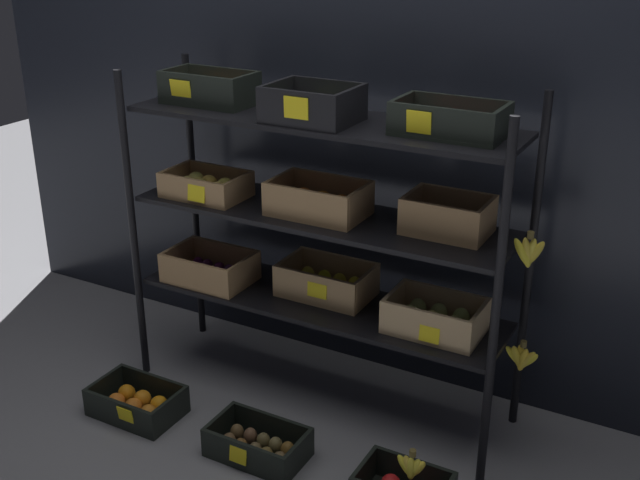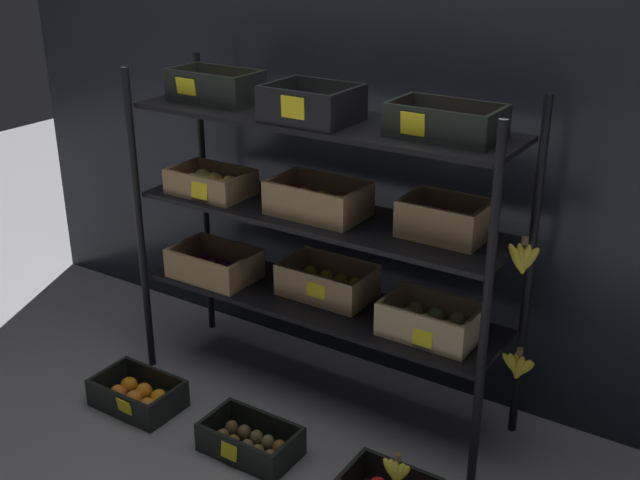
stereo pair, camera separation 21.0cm
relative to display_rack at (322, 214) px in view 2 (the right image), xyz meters
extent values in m
plane|color=gray|center=(-0.01, 0.00, -0.84)|extent=(10.00, 10.00, 0.00)
cube|color=black|center=(-0.01, 0.42, 0.26)|extent=(3.98, 0.12, 2.21)
cylinder|color=black|center=(-0.80, -0.21, -0.16)|extent=(0.03, 0.03, 1.37)
cylinder|color=black|center=(0.78, -0.21, -0.16)|extent=(0.03, 0.03, 1.37)
cylinder|color=black|center=(-0.80, 0.22, -0.16)|extent=(0.03, 0.03, 1.37)
cylinder|color=black|center=(0.78, 0.22, -0.16)|extent=(0.03, 0.03, 1.37)
cube|color=black|center=(-0.01, 0.00, -0.39)|extent=(1.54, 0.39, 0.02)
cube|color=black|center=(-0.01, 0.00, -0.01)|extent=(1.54, 0.39, 0.02)
cube|color=black|center=(-0.01, 0.00, 0.37)|extent=(1.54, 0.39, 0.02)
cube|color=#A87F51|center=(-0.52, -0.05, -0.38)|extent=(0.36, 0.25, 0.01)
cube|color=#A87F51|center=(-0.52, -0.17, -0.31)|extent=(0.36, 0.02, 0.12)
cube|color=#A87F51|center=(-0.52, 0.06, -0.31)|extent=(0.36, 0.02, 0.12)
cube|color=#A87F51|center=(-0.69, -0.05, -0.31)|extent=(0.02, 0.22, 0.12)
cube|color=#A87F51|center=(-0.35, -0.05, -0.31)|extent=(0.02, 0.22, 0.12)
sphere|color=#62255C|center=(-0.63, -0.11, -0.35)|extent=(0.05, 0.05, 0.05)
sphere|color=#6B1E56|center=(-0.58, -0.11, -0.35)|extent=(0.05, 0.05, 0.05)
sphere|color=#601B46|center=(-0.52, -0.11, -0.35)|extent=(0.05, 0.05, 0.05)
sphere|color=#591E53|center=(-0.47, -0.11, -0.35)|extent=(0.05, 0.05, 0.05)
sphere|color=#602847|center=(-0.41, -0.11, -0.35)|extent=(0.05, 0.05, 0.05)
sphere|color=#652456|center=(-0.63, -0.06, -0.35)|extent=(0.05, 0.05, 0.05)
sphere|color=#66285E|center=(-0.58, -0.05, -0.35)|extent=(0.05, 0.05, 0.05)
sphere|color=#64224F|center=(-0.52, -0.06, -0.35)|extent=(0.05, 0.05, 0.05)
sphere|color=#5F294F|center=(-0.47, -0.05, -0.35)|extent=(0.05, 0.05, 0.05)
sphere|color=#55234E|center=(-0.41, -0.06, -0.35)|extent=(0.05, 0.05, 0.05)
sphere|color=#561849|center=(-0.63, 0.00, -0.35)|extent=(0.05, 0.05, 0.05)
sphere|color=#582148|center=(-0.58, 0.00, -0.35)|extent=(0.05, 0.05, 0.05)
sphere|color=#5B1B48|center=(-0.52, 0.00, -0.35)|extent=(0.05, 0.05, 0.05)
sphere|color=#602E5D|center=(-0.47, 0.00, -0.35)|extent=(0.05, 0.05, 0.05)
sphere|color=#5E274A|center=(-0.41, 0.00, -0.35)|extent=(0.05, 0.05, 0.05)
cube|color=tan|center=(-0.01, 0.06, -0.38)|extent=(0.38, 0.24, 0.01)
cube|color=tan|center=(-0.01, -0.05, -0.31)|extent=(0.38, 0.02, 0.12)
cube|color=tan|center=(-0.01, 0.17, -0.31)|extent=(0.38, 0.02, 0.12)
cube|color=tan|center=(-0.19, 0.06, -0.31)|extent=(0.02, 0.21, 0.12)
cube|color=tan|center=(0.17, 0.06, -0.31)|extent=(0.02, 0.21, 0.12)
ellipsoid|color=yellow|center=(-0.12, 0.03, -0.33)|extent=(0.06, 0.06, 0.08)
ellipsoid|color=yellow|center=(-0.04, 0.03, -0.33)|extent=(0.06, 0.06, 0.08)
ellipsoid|color=yellow|center=(0.02, 0.03, -0.33)|extent=(0.06, 0.06, 0.08)
ellipsoid|color=yellow|center=(0.10, 0.03, -0.33)|extent=(0.06, 0.06, 0.08)
ellipsoid|color=yellow|center=(-0.12, 0.09, -0.33)|extent=(0.06, 0.06, 0.08)
ellipsoid|color=yellow|center=(-0.04, 0.10, -0.33)|extent=(0.06, 0.06, 0.08)
ellipsoid|color=yellow|center=(0.03, 0.10, -0.33)|extent=(0.06, 0.06, 0.08)
ellipsoid|color=yellow|center=(0.10, 0.10, -0.33)|extent=(0.06, 0.06, 0.08)
cube|color=yellow|center=(0.01, -0.06, -0.31)|extent=(0.09, 0.01, 0.06)
cube|color=tan|center=(0.50, -0.02, -0.38)|extent=(0.36, 0.23, 0.01)
cube|color=tan|center=(0.50, -0.12, -0.31)|extent=(0.36, 0.02, 0.12)
cube|color=tan|center=(0.50, 0.09, -0.31)|extent=(0.36, 0.02, 0.12)
cube|color=tan|center=(0.32, -0.02, -0.31)|extent=(0.02, 0.20, 0.12)
cube|color=tan|center=(0.67, -0.02, -0.31)|extent=(0.02, 0.20, 0.12)
ellipsoid|color=#AAB459|center=(0.41, -0.05, -0.32)|extent=(0.07, 0.07, 0.09)
ellipsoid|color=#BDB14E|center=(0.49, -0.05, -0.32)|extent=(0.07, 0.07, 0.09)
ellipsoid|color=#ADB559|center=(0.59, -0.05, -0.32)|extent=(0.07, 0.07, 0.09)
ellipsoid|color=#A6AE56|center=(0.41, 0.01, -0.32)|extent=(0.07, 0.07, 0.09)
ellipsoid|color=#B7C15F|center=(0.50, 0.02, -0.32)|extent=(0.07, 0.07, 0.09)
ellipsoid|color=#ADC260|center=(0.59, 0.02, -0.32)|extent=(0.07, 0.07, 0.09)
cube|color=yellow|center=(0.52, -0.13, -0.33)|extent=(0.08, 0.01, 0.06)
cube|color=#A87F51|center=(-0.52, -0.04, 0.00)|extent=(0.34, 0.22, 0.01)
cube|color=#A87F51|center=(-0.52, -0.15, 0.06)|extent=(0.34, 0.02, 0.09)
cube|color=#A87F51|center=(-0.52, 0.06, 0.06)|extent=(0.34, 0.02, 0.09)
cube|color=#A87F51|center=(-0.69, -0.04, 0.06)|extent=(0.02, 0.19, 0.09)
cube|color=#A87F51|center=(-0.36, -0.04, 0.06)|extent=(0.02, 0.19, 0.09)
sphere|color=#DCC658|center=(-0.60, -0.07, 0.05)|extent=(0.07, 0.07, 0.07)
sphere|color=gold|center=(-0.53, -0.08, 0.05)|extent=(0.07, 0.07, 0.07)
sphere|color=#E6C654|center=(-0.45, -0.07, 0.05)|extent=(0.07, 0.07, 0.07)
sphere|color=#CFC655|center=(-0.60, -0.01, 0.05)|extent=(0.07, 0.07, 0.07)
sphere|color=gold|center=(-0.53, -0.02, 0.05)|extent=(0.07, 0.07, 0.07)
sphere|color=#D3C64B|center=(-0.45, -0.02, 0.05)|extent=(0.07, 0.07, 0.07)
cube|color=yellow|center=(-0.49, -0.16, 0.05)|extent=(0.08, 0.01, 0.07)
cube|color=#A87F51|center=(-0.01, -0.01, 0.00)|extent=(0.37, 0.24, 0.01)
cube|color=#A87F51|center=(-0.01, -0.12, 0.07)|extent=(0.37, 0.02, 0.12)
cube|color=#A87F51|center=(-0.01, 0.10, 0.07)|extent=(0.37, 0.02, 0.12)
cube|color=#A87F51|center=(-0.19, -0.01, 0.07)|extent=(0.02, 0.21, 0.12)
cube|color=#A87F51|center=(0.17, -0.01, 0.07)|extent=(0.02, 0.21, 0.12)
sphere|color=orange|center=(-0.10, -0.04, 0.05)|extent=(0.07, 0.07, 0.07)
sphere|color=orange|center=(-0.01, -0.04, 0.05)|extent=(0.07, 0.07, 0.07)
sphere|color=orange|center=(0.08, -0.04, 0.05)|extent=(0.07, 0.07, 0.07)
sphere|color=orange|center=(-0.10, 0.02, 0.05)|extent=(0.07, 0.07, 0.07)
sphere|color=orange|center=(-0.01, 0.02, 0.05)|extent=(0.07, 0.07, 0.07)
sphere|color=orange|center=(0.07, 0.02, 0.05)|extent=(0.07, 0.07, 0.07)
cube|color=#A87F51|center=(0.50, 0.05, 0.00)|extent=(0.31, 0.22, 0.01)
cube|color=#A87F51|center=(0.50, -0.05, 0.07)|extent=(0.31, 0.02, 0.13)
cube|color=#A87F51|center=(0.50, 0.16, 0.07)|extent=(0.31, 0.02, 0.13)
cube|color=#A87F51|center=(0.35, 0.05, 0.07)|extent=(0.02, 0.19, 0.13)
cube|color=#A87F51|center=(0.64, 0.05, 0.07)|extent=(0.02, 0.19, 0.13)
ellipsoid|color=brown|center=(0.42, 0.02, 0.04)|extent=(0.05, 0.05, 0.07)
ellipsoid|color=brown|center=(0.50, 0.02, 0.04)|extent=(0.05, 0.05, 0.07)
ellipsoid|color=brown|center=(0.57, 0.02, 0.04)|extent=(0.05, 0.05, 0.07)
ellipsoid|color=brown|center=(0.42, 0.09, 0.04)|extent=(0.05, 0.05, 0.07)
ellipsoid|color=brown|center=(0.50, 0.09, 0.04)|extent=(0.05, 0.05, 0.07)
ellipsoid|color=brown|center=(0.57, 0.08, 0.04)|extent=(0.05, 0.05, 0.07)
cube|color=black|center=(-0.52, 0.01, 0.39)|extent=(0.37, 0.20, 0.01)
cube|color=black|center=(-0.52, -0.09, 0.45)|extent=(0.37, 0.02, 0.12)
cube|color=black|center=(-0.52, 0.10, 0.45)|extent=(0.37, 0.02, 0.12)
cube|color=black|center=(-0.69, 0.01, 0.45)|extent=(0.02, 0.17, 0.12)
cube|color=black|center=(-0.34, 0.01, 0.45)|extent=(0.02, 0.17, 0.12)
sphere|color=orange|center=(-0.62, -0.02, 0.42)|extent=(0.06, 0.06, 0.06)
sphere|color=orange|center=(-0.55, -0.03, 0.42)|extent=(0.06, 0.06, 0.06)
sphere|color=orange|center=(-0.48, -0.02, 0.42)|extent=(0.06, 0.06, 0.06)
sphere|color=orange|center=(-0.41, -0.02, 0.42)|extent=(0.06, 0.06, 0.06)
sphere|color=orange|center=(-0.62, 0.04, 0.42)|extent=(0.06, 0.06, 0.06)
sphere|color=orange|center=(-0.55, 0.03, 0.42)|extent=(0.06, 0.06, 0.06)
sphere|color=orange|center=(-0.48, 0.03, 0.42)|extent=(0.06, 0.06, 0.06)
sphere|color=orange|center=(-0.42, 0.03, 0.42)|extent=(0.06, 0.06, 0.06)
cube|color=yellow|center=(-0.58, -0.10, 0.45)|extent=(0.10, 0.01, 0.07)
cube|color=black|center=(-0.01, -0.05, 0.39)|extent=(0.33, 0.26, 0.01)
cube|color=black|center=(-0.01, -0.17, 0.45)|extent=(0.33, 0.02, 0.12)
cube|color=black|center=(-0.01, 0.07, 0.45)|extent=(0.33, 0.02, 0.12)
cube|color=black|center=(-0.17, -0.05, 0.45)|extent=(0.02, 0.23, 0.12)
cube|color=black|center=(0.14, -0.05, 0.45)|extent=(0.02, 0.23, 0.12)
sphere|color=#84C340|center=(-0.06, -0.09, 0.43)|extent=(0.07, 0.07, 0.07)
sphere|color=#98B845|center=(0.04, -0.09, 0.43)|extent=(0.07, 0.07, 0.07)
sphere|color=#8FB531|center=(-0.06, -0.01, 0.43)|extent=(0.07, 0.07, 0.07)
sphere|color=#86C044|center=(0.04, -0.01, 0.43)|extent=(0.07, 0.07, 0.07)
cube|color=yellow|center=(-0.01, -0.18, 0.46)|extent=(0.10, 0.01, 0.08)
cube|color=black|center=(0.50, 0.01, 0.39)|extent=(0.38, 0.22, 0.01)
cube|color=black|center=(0.50, -0.10, 0.44)|extent=(0.38, 0.02, 0.11)
cube|color=black|center=(0.50, 0.11, 0.44)|extent=(0.38, 0.02, 0.11)
cube|color=black|center=(0.32, 0.01, 0.44)|extent=(0.02, 0.19, 0.11)
cube|color=black|center=(0.68, 0.01, 0.44)|extent=(0.02, 0.19, 0.11)
sphere|color=red|center=(0.40, -0.03, 0.43)|extent=(0.07, 0.07, 0.07)
sphere|color=red|center=(0.49, -0.02, 0.43)|extent=(0.07, 0.07, 0.07)
sphere|color=red|center=(0.59, -0.02, 0.43)|extent=(0.07, 0.07, 0.07)
sphere|color=red|center=(0.41, 0.03, 0.43)|extent=(0.07, 0.07, 0.07)
sphere|color=red|center=(0.50, 0.04, 0.43)|extent=(0.07, 0.07, 0.07)
sphere|color=red|center=(0.59, 0.04, 0.43)|extent=(0.07, 0.07, 0.07)
cube|color=yellow|center=(0.43, -0.11, 0.44)|extent=(0.09, 0.01, 0.08)
cylinder|color=brown|center=(0.82, 0.08, -0.40)|extent=(0.02, 0.02, 0.02)
ellipsoid|color=yellow|center=(0.79, 0.08, -0.46)|extent=(0.10, 0.03, 0.09)
ellipsoid|color=yellow|center=(0.80, 0.07, -0.46)|extent=(0.07, 0.03, 0.11)
ellipsoid|color=yellow|center=(0.81, 0.09, -0.46)|extent=(0.05, 0.03, 0.10)
ellipsoid|color=yellow|center=(0.82, 0.07, -0.46)|extent=(0.05, 0.03, 0.11)
ellipsoid|color=yellow|center=(0.84, 0.07, -0.46)|extent=(0.08, 0.03, 0.10)
ellipsoid|color=yellow|center=(0.84, 0.07, -0.46)|extent=(0.09, 0.03, 0.10)
cylinder|color=brown|center=(0.82, 0.00, 0.07)|extent=(0.02, 0.02, 0.02)
ellipsoid|color=yellow|center=(0.79, -0.01, 0.00)|extent=(0.09, 0.03, 0.11)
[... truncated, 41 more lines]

